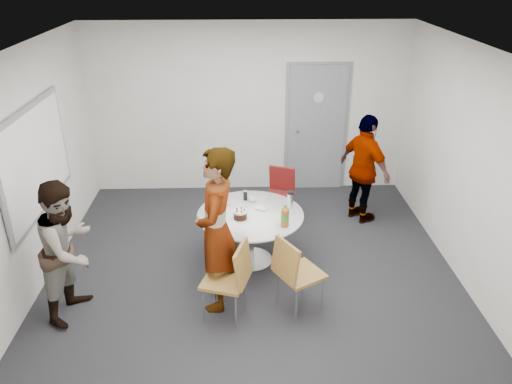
{
  "coord_description": "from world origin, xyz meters",
  "views": [
    {
      "loc": [
        -0.13,
        -5.15,
        3.58
      ],
      "look_at": [
        0.05,
        0.25,
        0.98
      ],
      "focal_mm": 35.0,
      "sensor_mm": 36.0,
      "label": 1
    }
  ],
  "objects_px": {
    "table": "(252,220)",
    "person_right": "(364,169)",
    "door": "(316,129)",
    "chair_near_left": "(233,275)",
    "chair_far": "(280,190)",
    "person_main": "(217,230)",
    "chair_near_right": "(294,269)",
    "whiteboard": "(36,160)",
    "person_left": "(68,249)"
  },
  "relations": [
    {
      "from": "table",
      "to": "person_right",
      "type": "bearing_deg",
      "value": 33.26
    },
    {
      "from": "door",
      "to": "chair_near_left",
      "type": "height_order",
      "value": "door"
    },
    {
      "from": "chair_far",
      "to": "person_main",
      "type": "height_order",
      "value": "person_main"
    },
    {
      "from": "chair_near_left",
      "to": "chair_near_right",
      "type": "height_order",
      "value": "chair_near_left"
    },
    {
      "from": "chair_near_right",
      "to": "chair_far",
      "type": "height_order",
      "value": "chair_near_right"
    },
    {
      "from": "door",
      "to": "person_right",
      "type": "relative_size",
      "value": 1.32
    },
    {
      "from": "table",
      "to": "person_right",
      "type": "height_order",
      "value": "person_right"
    },
    {
      "from": "chair_near_right",
      "to": "table",
      "type": "bearing_deg",
      "value": 172.13
    },
    {
      "from": "whiteboard",
      "to": "chair_near_left",
      "type": "distance_m",
      "value": 2.62
    },
    {
      "from": "person_main",
      "to": "chair_near_left",
      "type": "bearing_deg",
      "value": 36.18
    },
    {
      "from": "door",
      "to": "whiteboard",
      "type": "relative_size",
      "value": 1.12
    },
    {
      "from": "table",
      "to": "chair_near_left",
      "type": "bearing_deg",
      "value": -102.05
    },
    {
      "from": "door",
      "to": "table",
      "type": "xyz_separation_m",
      "value": [
        -1.1,
        -2.23,
        -0.43
      ]
    },
    {
      "from": "person_right",
      "to": "table",
      "type": "bearing_deg",
      "value": 92.71
    },
    {
      "from": "table",
      "to": "chair_near_left",
      "type": "relative_size",
      "value": 1.43
    },
    {
      "from": "door",
      "to": "table",
      "type": "height_order",
      "value": "door"
    },
    {
      "from": "whiteboard",
      "to": "person_right",
      "type": "xyz_separation_m",
      "value": [
        4.09,
        1.12,
        -0.65
      ]
    },
    {
      "from": "door",
      "to": "chair_near_left",
      "type": "relative_size",
      "value": 2.32
    },
    {
      "from": "whiteboard",
      "to": "chair_near_left",
      "type": "relative_size",
      "value": 2.08
    },
    {
      "from": "whiteboard",
      "to": "chair_far",
      "type": "distance_m",
      "value": 3.24
    },
    {
      "from": "chair_far",
      "to": "person_left",
      "type": "relative_size",
      "value": 0.53
    },
    {
      "from": "person_main",
      "to": "whiteboard",
      "type": "bearing_deg",
      "value": -104.51
    },
    {
      "from": "chair_far",
      "to": "person_right",
      "type": "bearing_deg",
      "value": -158.46
    },
    {
      "from": "person_main",
      "to": "person_right",
      "type": "distance_m",
      "value": 2.77
    },
    {
      "from": "whiteboard",
      "to": "chair_near_left",
      "type": "xyz_separation_m",
      "value": [
        2.23,
        -1.05,
        -0.89
      ]
    },
    {
      "from": "person_left",
      "to": "person_right",
      "type": "xyz_separation_m",
      "value": [
        3.58,
        1.97,
        0.02
      ]
    },
    {
      "from": "person_main",
      "to": "table",
      "type": "bearing_deg",
      "value": 159.7
    },
    {
      "from": "chair_near_right",
      "to": "person_main",
      "type": "distance_m",
      "value": 0.92
    },
    {
      "from": "chair_near_right",
      "to": "person_main",
      "type": "relative_size",
      "value": 0.49
    },
    {
      "from": "whiteboard",
      "to": "person_main",
      "type": "height_order",
      "value": "whiteboard"
    },
    {
      "from": "chair_near_right",
      "to": "person_main",
      "type": "xyz_separation_m",
      "value": [
        -0.81,
        0.2,
        0.38
      ]
    },
    {
      "from": "person_main",
      "to": "person_left",
      "type": "bearing_deg",
      "value": -81.11
    },
    {
      "from": "person_left",
      "to": "person_right",
      "type": "relative_size",
      "value": 0.98
    },
    {
      "from": "chair_far",
      "to": "chair_near_left",
      "type": "bearing_deg",
      "value": 93.82
    },
    {
      "from": "person_left",
      "to": "chair_far",
      "type": "bearing_deg",
      "value": -35.66
    },
    {
      "from": "person_left",
      "to": "person_right",
      "type": "bearing_deg",
      "value": -46.26
    },
    {
      "from": "chair_near_left",
      "to": "chair_near_right",
      "type": "distance_m",
      "value": 0.65
    },
    {
      "from": "whiteboard",
      "to": "person_left",
      "type": "xyz_separation_m",
      "value": [
        0.51,
        -0.85,
        -0.67
      ]
    },
    {
      "from": "person_main",
      "to": "person_right",
      "type": "relative_size",
      "value": 1.16
    },
    {
      "from": "door",
      "to": "person_right",
      "type": "height_order",
      "value": "door"
    },
    {
      "from": "table",
      "to": "person_left",
      "type": "bearing_deg",
      "value": -155.28
    },
    {
      "from": "chair_far",
      "to": "person_main",
      "type": "distance_m",
      "value": 2.09
    },
    {
      "from": "whiteboard",
      "to": "person_left",
      "type": "height_order",
      "value": "whiteboard"
    },
    {
      "from": "chair_near_right",
      "to": "chair_far",
      "type": "bearing_deg",
      "value": 149.55
    },
    {
      "from": "table",
      "to": "chair_far",
      "type": "distance_m",
      "value": 1.14
    },
    {
      "from": "whiteboard",
      "to": "table",
      "type": "bearing_deg",
      "value": 1.19
    },
    {
      "from": "person_main",
      "to": "person_right",
      "type": "bearing_deg",
      "value": 138.68
    },
    {
      "from": "door",
      "to": "chair_far",
      "type": "distance_m",
      "value": 1.45
    },
    {
      "from": "door",
      "to": "chair_near_right",
      "type": "xyz_separation_m",
      "value": [
        -0.68,
        -3.24,
        -0.47
      ]
    },
    {
      "from": "chair_near_right",
      "to": "person_right",
      "type": "distance_m",
      "value": 2.42
    }
  ]
}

